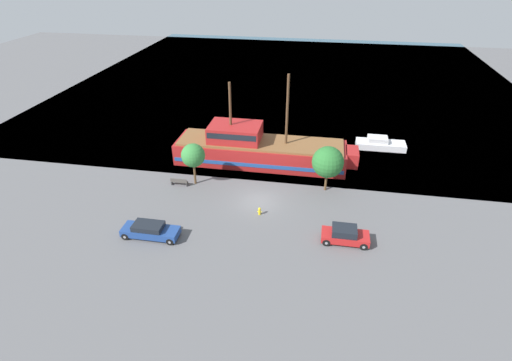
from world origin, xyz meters
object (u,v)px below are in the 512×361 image
object	(u,v)px
moored_boat_dockside	(380,144)
parked_car_curb_mid	(345,235)
pirate_ship	(258,149)
bench_promenade_east	(179,182)
fire_hydrant	(260,211)
parked_car_curb_front	(150,230)

from	to	relation	value
moored_boat_dockside	parked_car_curb_mid	bearing A→B (deg)	-103.36
pirate_ship	bench_promenade_east	distance (m)	10.05
parked_car_curb_mid	pirate_ship	bearing A→B (deg)	126.24
parked_car_curb_mid	fire_hydrant	xyz separation A→B (m)	(-7.83, 2.75, -0.31)
bench_promenade_east	fire_hydrant	bearing A→B (deg)	-22.47
parked_car_curb_front	bench_promenade_east	bearing A→B (deg)	93.02
pirate_ship	fire_hydrant	distance (m)	10.86
parked_car_curb_front	fire_hydrant	size ratio (longest dim) A/B	6.50
pirate_ship	moored_boat_dockside	xyz separation A→B (m)	(14.48, 6.39, -1.10)
parked_car_curb_front	bench_promenade_east	xyz separation A→B (m)	(-0.46, 8.77, -0.23)
pirate_ship	moored_boat_dockside	distance (m)	15.86
pirate_ship	parked_car_curb_mid	bearing A→B (deg)	-53.76
moored_boat_dockside	parked_car_curb_front	distance (m)	30.61
parked_car_curb_mid	parked_car_curb_front	bearing A→B (deg)	-172.52
pirate_ship	parked_car_curb_front	bearing A→B (deg)	-113.84
moored_boat_dockside	parked_car_curb_mid	world-z (taller)	parked_car_curb_mid
parked_car_curb_mid	moored_boat_dockside	bearing A→B (deg)	76.64
pirate_ship	bench_promenade_east	xyz separation A→B (m)	(-7.33, -6.77, -1.21)
pirate_ship	moored_boat_dockside	world-z (taller)	pirate_ship
moored_boat_dockside	parked_car_curb_front	world-z (taller)	moored_boat_dockside
bench_promenade_east	parked_car_curb_mid	bearing A→B (deg)	-21.04
parked_car_curb_front	pirate_ship	bearing A→B (deg)	66.16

